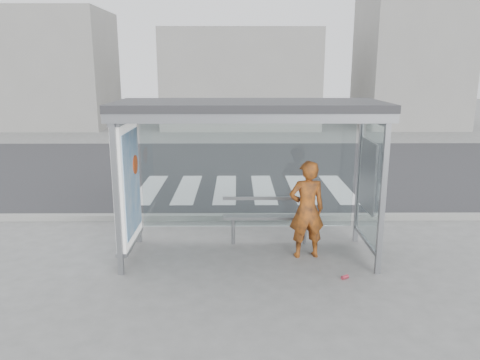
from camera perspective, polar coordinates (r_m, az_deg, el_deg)
name	(u,v)px	position (r m, az deg, el deg)	size (l,w,h in m)	color
ground	(248,256)	(8.09, 1.04, -9.26)	(80.00, 80.00, 0.00)	slate
road	(243,169)	(14.79, 0.38, 1.38)	(30.00, 10.00, 0.01)	#2D2D30
curb	(246,217)	(9.90, 0.76, -4.54)	(30.00, 0.18, 0.12)	gray
crosswalk	(244,189)	(12.36, 0.53, -1.10)	(5.55, 3.00, 0.00)	silver
bus_shelter	(226,141)	(7.61, -1.71, 4.82)	(4.25, 1.65, 2.62)	gray
building_left	(52,69)	(27.28, -21.99, 12.39)	(6.00, 5.00, 6.00)	gray
building_center	(240,79)	(25.46, 0.05, 12.20)	(8.00, 5.00, 5.00)	gray
building_right	(410,60)	(27.07, 20.06, 13.61)	(5.00, 5.00, 7.00)	gray
person	(307,210)	(7.89, 8.13, -3.58)	(0.61, 0.40, 1.67)	orange
bench	(269,217)	(8.48, 3.58, -4.47)	(1.68, 0.21, 0.87)	slate
soda_can	(345,277)	(7.45, 12.67, -11.47)	(0.06, 0.06, 0.11)	#EE465B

